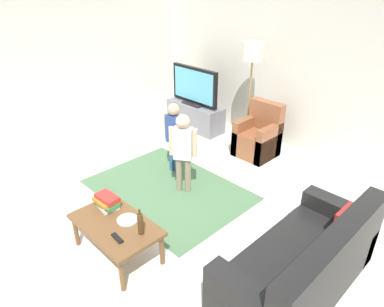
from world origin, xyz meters
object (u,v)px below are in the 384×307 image
(floor_lamp, at_px, (253,57))
(book_stack, at_px, (107,201))
(child_center, at_px, (183,147))
(tv_remote, at_px, (117,238))
(bottle, at_px, (140,224))
(armchair, at_px, (259,138))
(coffee_table, at_px, (116,227))
(tv_stand, at_px, (195,116))
(tv, at_px, (195,86))
(plate, at_px, (127,220))
(couch, at_px, (306,268))
(child_near_tv, at_px, (174,132))

(floor_lamp, distance_m, book_stack, 3.33)
(child_center, bearing_deg, book_stack, -84.94)
(tv_remote, bearing_deg, bottle, 69.86)
(armchair, xyz_separation_m, coffee_table, (0.34, -3.04, 0.07))
(tv_stand, relative_size, tv, 1.09)
(tv_stand, distance_m, plate, 3.54)
(coffee_table, relative_size, bottle, 3.37)
(child_center, relative_size, tv_remote, 6.77)
(child_center, bearing_deg, plate, -69.66)
(child_center, bearing_deg, coffee_table, -73.22)
(couch, height_order, child_near_tv, child_near_tv)
(coffee_table, xyz_separation_m, tv_remote, (0.22, -0.12, 0.06))
(couch, bearing_deg, book_stack, -155.61)
(tv_stand, height_order, child_near_tv, child_near_tv)
(book_stack, xyz_separation_m, plate, (0.35, 0.02, -0.07))
(tv, xyz_separation_m, child_near_tv, (0.99, -1.41, -0.18))
(tv_stand, height_order, bottle, bottle)
(floor_lamp, distance_m, coffee_table, 3.51)
(tv, relative_size, couch, 0.61)
(tv_stand, height_order, plate, tv_stand)
(bottle, bearing_deg, book_stack, -179.77)
(coffee_table, bearing_deg, plate, 67.27)
(floor_lamp, relative_size, bottle, 6.00)
(book_stack, relative_size, tv_remote, 1.73)
(book_stack, bearing_deg, bottle, 0.23)
(tv_remote, xyz_separation_m, plate, (-0.17, 0.24, -0.00))
(tv, bearing_deg, armchair, -0.68)
(floor_lamp, height_order, coffee_table, floor_lamp)
(child_near_tv, distance_m, bottle, 1.98)
(tv_stand, relative_size, floor_lamp, 0.67)
(child_near_tv, bearing_deg, tv_remote, -57.60)
(couch, relative_size, child_center, 1.56)
(tv_remote, distance_m, plate, 0.29)
(couch, bearing_deg, child_center, 169.76)
(bottle, bearing_deg, floor_lamp, 108.70)
(tv, relative_size, child_near_tv, 0.99)
(floor_lamp, distance_m, child_near_tv, 1.82)
(tv_remote, bearing_deg, plate, 129.57)
(tv_remote, bearing_deg, floor_lamp, 110.28)
(bottle, bearing_deg, child_near_tv, 128.29)
(floor_lamp, xyz_separation_m, plate, (0.79, -3.11, -1.12))
(child_near_tv, bearing_deg, couch, -14.22)
(child_center, distance_m, bottle, 1.48)
(bottle, bearing_deg, armchair, 102.74)
(child_center, xyz_separation_m, book_stack, (0.11, -1.28, -0.19))
(coffee_table, height_order, bottle, bottle)
(tv, height_order, coffee_table, tv)
(coffee_table, xyz_separation_m, plate, (0.05, 0.12, 0.06))
(couch, xyz_separation_m, plate, (-1.63, -0.87, 0.14))
(plate, bearing_deg, child_near_tv, 121.93)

